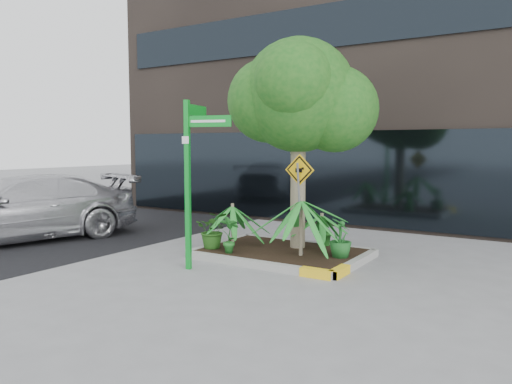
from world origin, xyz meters
The scene contains 14 objects.
ground centered at (0.00, 0.00, 0.00)m, with size 80.00×80.00×0.00m, color gray.
asphalt_road centered at (-6.50, 0.00, 0.01)m, with size 7.00×80.00×0.01m, color black.
planter centered at (0.23, 0.27, 0.10)m, with size 3.35×2.36×0.15m.
tree centered at (0.34, 0.74, 3.33)m, with size 3.04×2.69×4.55m.
palm_front centered at (0.76, 0.03, 1.24)m, with size 1.31×1.31×1.45m.
palm_left centered at (-1.00, 0.23, 0.99)m, with size 1.01×1.01×1.12m.
palm_back centered at (0.71, 1.13, 0.81)m, with size 0.79×0.79×0.88m.
parked_car centered at (-5.99, -1.49, 0.79)m, with size 2.21×5.44×1.58m, color silver.
shrub_a centered at (-1.11, -0.31, 0.54)m, with size 0.70×0.70×0.78m, color #225418.
shrub_b centered at (1.48, 0.30, 0.53)m, with size 0.42×0.42×0.76m, color #1C5E22.
shrub_c centered at (-0.55, -0.52, 0.53)m, with size 0.40×0.40×0.76m, color #237226.
shrub_d centered at (0.78, 1.15, 0.48)m, with size 0.36×0.36×0.66m, color #1C5E1B.
street_sign_post centered at (-0.75, -1.43, 1.93)m, with size 1.06×0.90×3.12m.
cattle_sign centered at (0.75, -0.01, 1.49)m, with size 0.61×0.28×1.98m.
Camera 1 is at (5.12, -8.57, 2.30)m, focal length 35.00 mm.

